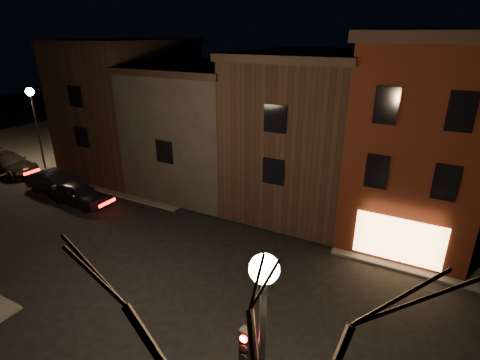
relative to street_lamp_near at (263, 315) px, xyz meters
name	(u,v)px	position (x,y,z in m)	size (l,w,h in m)	color
ground	(193,278)	(-6.20, 6.00, -5.18)	(120.00, 120.00, 0.00)	black
sidewalk_far_left	(149,131)	(-26.20, 26.00, -5.12)	(30.00, 30.00, 0.12)	#2D2B28
corner_building	(420,138)	(1.80, 15.47, 0.22)	(6.50, 8.50, 10.50)	#46180C
row_building_a	(306,130)	(-4.70, 16.50, -0.34)	(7.30, 10.30, 9.40)	black
row_building_b	(209,125)	(-11.95, 16.50, -0.85)	(7.80, 10.30, 8.40)	black
row_building_c	(131,105)	(-19.20, 16.50, -0.09)	(7.30, 10.30, 9.90)	black
street_lamp_near	(263,315)	(0.00, 0.00, 0.00)	(0.60, 0.60, 6.48)	black
street_lamp_far	(33,107)	(-25.20, 12.20, 0.00)	(0.60, 0.60, 6.48)	black
parked_car_a	(79,193)	(-17.39, 9.11, -4.46)	(1.70, 4.22, 1.44)	black
parked_car_b	(56,182)	(-20.38, 9.68, -4.44)	(1.57, 4.51, 1.49)	black
parked_car_c	(9,164)	(-26.97, 10.37, -4.37)	(2.27, 5.58, 1.62)	black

